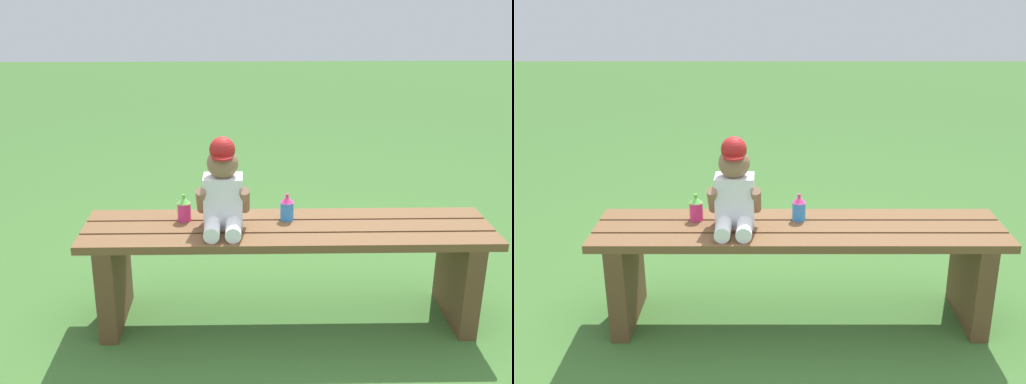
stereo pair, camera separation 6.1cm
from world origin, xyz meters
TOP-DOWN VIEW (x-y plane):
  - ground_plane at (0.00, 0.00)m, footprint 16.00×16.00m
  - park_bench at (0.00, 0.00)m, footprint 1.81×0.41m
  - child_figure at (-0.28, -0.00)m, footprint 0.23×0.27m
  - sippy_cup_left at (-0.46, 0.07)m, footprint 0.06×0.06m
  - sippy_cup_right at (0.00, 0.07)m, footprint 0.06×0.06m

SIDE VIEW (x-z plane):
  - ground_plane at x=0.00m, z-range 0.00..0.00m
  - park_bench at x=0.00m, z-range 0.09..0.56m
  - sippy_cup_left at x=-0.46m, z-range 0.46..0.59m
  - sippy_cup_right at x=0.00m, z-range 0.46..0.59m
  - child_figure at x=-0.28m, z-range 0.44..0.85m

